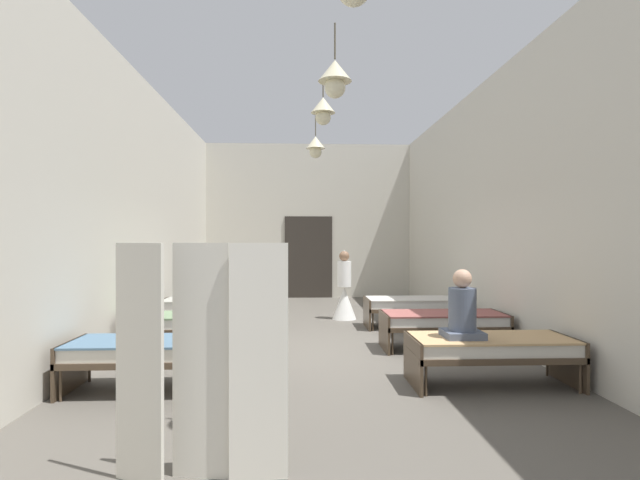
{
  "coord_description": "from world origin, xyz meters",
  "views": [
    {
      "loc": [
        -0.31,
        -7.55,
        1.73
      ],
      "look_at": [
        0.0,
        -0.66,
        1.71
      ],
      "focal_mm": 27.39,
      "sensor_mm": 36.0,
      "label": 1
    }
  ],
  "objects_px": {
    "bed_right_row_0": "(491,348)",
    "privacy_screen": "(200,362)",
    "bed_left_row_2": "(212,306)",
    "patient_seated_secondary": "(462,312)",
    "bed_left_row_1": "(190,323)",
    "bed_left_row_0": "(154,352)",
    "nurse_near_aisle": "(344,295)",
    "bed_right_row_2": "(414,305)",
    "bed_right_row_1": "(443,321)",
    "patient_seated_primary": "(213,295)"
  },
  "relations": [
    {
      "from": "bed_right_row_1",
      "to": "bed_right_row_2",
      "type": "height_order",
      "value": "same"
    },
    {
      "from": "bed_right_row_1",
      "to": "privacy_screen",
      "type": "height_order",
      "value": "privacy_screen"
    },
    {
      "from": "bed_right_row_1",
      "to": "bed_right_row_2",
      "type": "relative_size",
      "value": 1.0
    },
    {
      "from": "bed_left_row_1",
      "to": "bed_right_row_2",
      "type": "distance_m",
      "value": 4.36
    },
    {
      "from": "bed_right_row_1",
      "to": "bed_left_row_2",
      "type": "bearing_deg",
      "value": 154.19
    },
    {
      "from": "privacy_screen",
      "to": "bed_left_row_0",
      "type": "bearing_deg",
      "value": 123.56
    },
    {
      "from": "bed_left_row_1",
      "to": "privacy_screen",
      "type": "bearing_deg",
      "value": -76.75
    },
    {
      "from": "bed_right_row_0",
      "to": "patient_seated_primary",
      "type": "distance_m",
      "value": 4.07
    },
    {
      "from": "bed_right_row_1",
      "to": "bed_right_row_2",
      "type": "bearing_deg",
      "value": 90.0
    },
    {
      "from": "bed_left_row_0",
      "to": "patient_seated_secondary",
      "type": "bearing_deg",
      "value": -0.38
    },
    {
      "from": "bed_right_row_0",
      "to": "nurse_near_aisle",
      "type": "relative_size",
      "value": 1.28
    },
    {
      "from": "bed_left_row_2",
      "to": "patient_seated_primary",
      "type": "distance_m",
      "value": 1.99
    },
    {
      "from": "nurse_near_aisle",
      "to": "privacy_screen",
      "type": "bearing_deg",
      "value": -72.82
    },
    {
      "from": "bed_left_row_0",
      "to": "bed_left_row_1",
      "type": "bearing_deg",
      "value": 90.0
    },
    {
      "from": "patient_seated_secondary",
      "to": "privacy_screen",
      "type": "height_order",
      "value": "privacy_screen"
    },
    {
      "from": "patient_seated_secondary",
      "to": "privacy_screen",
      "type": "xyz_separation_m",
      "value": [
        -2.63,
        -2.11,
        -0.02
      ]
    },
    {
      "from": "bed_left_row_1",
      "to": "nurse_near_aisle",
      "type": "distance_m",
      "value": 3.96
    },
    {
      "from": "bed_right_row_0",
      "to": "bed_right_row_1",
      "type": "bearing_deg",
      "value": 90.0
    },
    {
      "from": "bed_right_row_0",
      "to": "patient_seated_secondary",
      "type": "height_order",
      "value": "patient_seated_secondary"
    },
    {
      "from": "patient_seated_primary",
      "to": "privacy_screen",
      "type": "relative_size",
      "value": 0.47
    },
    {
      "from": "patient_seated_primary",
      "to": "patient_seated_secondary",
      "type": "bearing_deg",
      "value": -30.6
    },
    {
      "from": "privacy_screen",
      "to": "bed_right_row_0",
      "type": "bearing_deg",
      "value": 45.21
    },
    {
      "from": "bed_left_row_0",
      "to": "bed_left_row_2",
      "type": "height_order",
      "value": "same"
    },
    {
      "from": "bed_left_row_0",
      "to": "bed_right_row_1",
      "type": "height_order",
      "value": "same"
    },
    {
      "from": "nurse_near_aisle",
      "to": "patient_seated_secondary",
      "type": "bearing_deg",
      "value": -48.3
    },
    {
      "from": "bed_right_row_2",
      "to": "patient_seated_secondary",
      "type": "bearing_deg",
      "value": -95.23
    },
    {
      "from": "bed_right_row_0",
      "to": "patient_seated_primary",
      "type": "xyz_separation_m",
      "value": [
        -3.58,
        1.88,
        0.43
      ]
    },
    {
      "from": "bed_right_row_1",
      "to": "patient_seated_primary",
      "type": "height_order",
      "value": "patient_seated_primary"
    },
    {
      "from": "bed_left_row_2",
      "to": "privacy_screen",
      "type": "xyz_separation_m",
      "value": [
        0.95,
        -5.93,
        0.41
      ]
    },
    {
      "from": "bed_left_row_1",
      "to": "bed_right_row_2",
      "type": "xyz_separation_m",
      "value": [
        3.93,
        1.9,
        0.0
      ]
    },
    {
      "from": "privacy_screen",
      "to": "bed_left_row_1",
      "type": "bearing_deg",
      "value": 112.82
    },
    {
      "from": "bed_right_row_1",
      "to": "bed_left_row_0",
      "type": "bearing_deg",
      "value": -154.19
    },
    {
      "from": "bed_left_row_1",
      "to": "bed_left_row_2",
      "type": "bearing_deg",
      "value": 90.0
    },
    {
      "from": "bed_left_row_1",
      "to": "bed_left_row_2",
      "type": "relative_size",
      "value": 1.0
    },
    {
      "from": "patient_seated_secondary",
      "to": "bed_right_row_0",
      "type": "bearing_deg",
      "value": 3.9
    },
    {
      "from": "bed_right_row_0",
      "to": "bed_left_row_1",
      "type": "bearing_deg",
      "value": 154.19
    },
    {
      "from": "bed_right_row_0",
      "to": "bed_left_row_1",
      "type": "xyz_separation_m",
      "value": [
        -3.93,
        1.9,
        0.0
      ]
    },
    {
      "from": "privacy_screen",
      "to": "bed_left_row_2",
      "type": "bearing_deg",
      "value": 108.67
    },
    {
      "from": "bed_left_row_0",
      "to": "nurse_near_aisle",
      "type": "relative_size",
      "value": 1.28
    },
    {
      "from": "bed_right_row_0",
      "to": "privacy_screen",
      "type": "xyz_separation_m",
      "value": [
        -2.98,
        -2.13,
        0.41
      ]
    },
    {
      "from": "bed_left_row_1",
      "to": "bed_left_row_2",
      "type": "xyz_separation_m",
      "value": [
        0.0,
        1.9,
        0.0
      ]
    },
    {
      "from": "bed_left_row_2",
      "to": "privacy_screen",
      "type": "relative_size",
      "value": 1.12
    },
    {
      "from": "bed_left_row_1",
      "to": "bed_left_row_2",
      "type": "distance_m",
      "value": 1.9
    },
    {
      "from": "bed_left_row_1",
      "to": "patient_seated_secondary",
      "type": "bearing_deg",
      "value": -28.27
    },
    {
      "from": "bed_left_row_0",
      "to": "bed_right_row_2",
      "type": "distance_m",
      "value": 5.47
    },
    {
      "from": "bed_left_row_1",
      "to": "patient_seated_secondary",
      "type": "distance_m",
      "value": 4.08
    },
    {
      "from": "bed_left_row_2",
      "to": "bed_left_row_1",
      "type": "bearing_deg",
      "value": -90.0
    },
    {
      "from": "patient_seated_primary",
      "to": "patient_seated_secondary",
      "type": "distance_m",
      "value": 3.75
    },
    {
      "from": "privacy_screen",
      "to": "patient_seated_primary",
      "type": "bearing_deg",
      "value": 108.06
    },
    {
      "from": "bed_left_row_2",
      "to": "nurse_near_aisle",
      "type": "relative_size",
      "value": 1.28
    }
  ]
}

